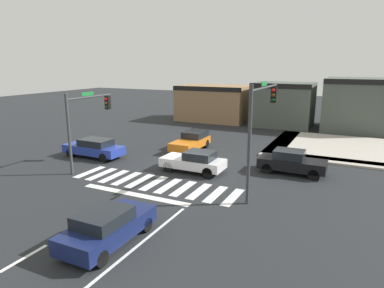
# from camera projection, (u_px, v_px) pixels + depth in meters

# --- Properties ---
(ground_plane) EXTENTS (120.00, 120.00, 0.00)m
(ground_plane) POSITION_uv_depth(u_px,v_px,m) (187.00, 164.00, 24.43)
(ground_plane) COLOR #232628
(crosswalk_near) EXTENTS (10.58, 2.66, 0.01)m
(crosswalk_near) POSITION_uv_depth(u_px,v_px,m) (154.00, 183.00, 20.50)
(crosswalk_near) COLOR silver
(crosswalk_near) RESTS_ON ground_plane
(lane_markings) EXTENTS (6.80, 24.25, 0.01)m
(lane_markings) POSITION_uv_depth(u_px,v_px,m) (61.00, 255.00, 12.84)
(lane_markings) COLOR white
(lane_markings) RESTS_ON ground_plane
(bike_detector_marking) EXTENTS (1.03, 1.03, 0.01)m
(bike_detector_marking) POSITION_uv_depth(u_px,v_px,m) (137.00, 218.00, 15.89)
(bike_detector_marking) COLOR yellow
(bike_detector_marking) RESTS_ON ground_plane
(curb_corner_northeast) EXTENTS (10.00, 10.60, 0.15)m
(curb_corner_northeast) POSITION_uv_depth(u_px,v_px,m) (325.00, 147.00, 29.04)
(curb_corner_northeast) COLOR #B2AA9E
(curb_corner_northeast) RESTS_ON ground_plane
(storefront_row) EXTENTS (23.71, 7.04, 5.56)m
(storefront_row) POSITION_uv_depth(u_px,v_px,m) (283.00, 104.00, 39.32)
(storefront_row) COLOR #93704C
(storefront_row) RESTS_ON ground_plane
(traffic_signal_southwest) EXTENTS (0.32, 4.35, 5.25)m
(traffic_signal_southwest) POSITION_uv_depth(u_px,v_px,m) (87.00, 116.00, 22.89)
(traffic_signal_southwest) COLOR #383A3D
(traffic_signal_southwest) RESTS_ON ground_plane
(traffic_signal_southeast) EXTENTS (0.32, 5.45, 6.11)m
(traffic_signal_southeast) POSITION_uv_depth(u_px,v_px,m) (261.00, 116.00, 18.36)
(traffic_signal_southeast) COLOR #383A3D
(traffic_signal_southeast) RESTS_ON ground_plane
(car_orange) EXTENTS (1.86, 4.32, 1.48)m
(car_orange) POSITION_uv_depth(u_px,v_px,m) (192.00, 141.00, 28.28)
(car_orange) COLOR orange
(car_orange) RESTS_ON ground_plane
(car_white) EXTENTS (4.22, 1.82, 1.44)m
(car_white) POSITION_uv_depth(u_px,v_px,m) (194.00, 161.00, 22.52)
(car_white) COLOR white
(car_white) RESTS_ON ground_plane
(car_black) EXTENTS (4.27, 1.75, 1.54)m
(car_black) POSITION_uv_depth(u_px,v_px,m) (291.00, 162.00, 22.22)
(car_black) COLOR black
(car_black) RESTS_ON ground_plane
(car_blue) EXTENTS (4.78, 1.80, 1.45)m
(car_blue) POSITION_uv_depth(u_px,v_px,m) (94.00, 148.00, 26.05)
(car_blue) COLOR #23389E
(car_blue) RESTS_ON ground_plane
(car_navy) EXTENTS (1.87, 4.27, 1.46)m
(car_navy) POSITION_uv_depth(u_px,v_px,m) (107.00, 226.00, 13.50)
(car_navy) COLOR #141E4C
(car_navy) RESTS_ON ground_plane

